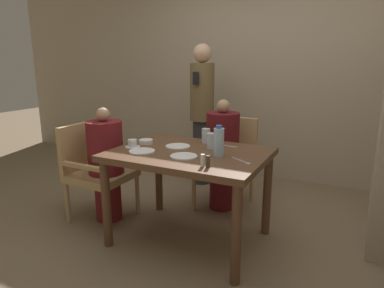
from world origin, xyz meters
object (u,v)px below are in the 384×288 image
glass_tall_mid (211,141)px  plate_dessert_center (178,146)px  diner_in_far_chair (222,154)px  standing_host (202,111)px  chair_left_side (95,167)px  bowl_small (146,142)px  plate_main_left (142,151)px  water_bottle (219,142)px  diner_in_left_chair (106,163)px  plate_main_right (184,156)px  teacup_with_saucer (133,144)px  glass_tall_near (206,136)px  chair_far_side (227,158)px

glass_tall_mid → plate_dessert_center: bearing=-163.3°
diner_in_far_chair → plate_dessert_center: diner_in_far_chair is taller
standing_host → plate_dessert_center: 1.27m
chair_left_side → glass_tall_mid: same height
bowl_small → plate_dessert_center: bearing=3.9°
plate_main_left → bowl_small: bowl_small is taller
water_bottle → bowl_small: bearing=173.8°
diner_in_far_chair → water_bottle: diner_in_far_chair is taller
plate_dessert_center → bowl_small: size_ratio=1.71×
bowl_small → water_bottle: 0.72m
diner_in_left_chair → diner_in_far_chair: size_ratio=0.96×
diner_in_left_chair → plate_main_right: bearing=-10.4°
diner_in_far_chair → plate_main_right: 0.89m
chair_left_side → plate_dessert_center: 0.90m
plate_dessert_center → teacup_with_saucer: (-0.33, -0.17, 0.02)m
standing_host → water_bottle: standing_host is taller
plate_main_right → glass_tall_mid: glass_tall_mid is taller
plate_main_right → teacup_with_saucer: size_ratio=1.66×
glass_tall_near → diner_in_left_chair: bearing=-160.1°
water_bottle → glass_tall_mid: bearing=127.8°
plate_main_left → water_bottle: bearing=15.8°
diner_in_far_chair → glass_tall_mid: (0.12, -0.55, 0.26)m
chair_far_side → diner_in_far_chair: 0.16m
teacup_with_saucer → chair_far_side: bearing=63.0°
chair_far_side → standing_host: standing_host is taller
chair_left_side → bowl_small: (0.55, 0.06, 0.29)m
diner_in_left_chair → plate_main_right: diner_in_left_chair is taller
diner_in_far_chair → plate_dessert_center: size_ratio=5.42×
plate_dessert_center → bowl_small: bowl_small is taller
plate_dessert_center → glass_tall_mid: 0.28m
plate_dessert_center → chair_far_side: bearing=79.1°
plate_main_right → glass_tall_mid: bearing=75.6°
chair_left_side → plate_main_left: size_ratio=4.38×
chair_far_side → glass_tall_mid: 0.77m
bowl_small → chair_left_side: bearing=-174.2°
plate_main_right → glass_tall_near: size_ratio=1.60×
plate_main_right → glass_tall_mid: (0.08, 0.32, 0.06)m
chair_left_side → diner_in_left_chair: 0.15m
chair_far_side → water_bottle: (0.26, -0.87, 0.38)m
diner_in_left_chair → bowl_small: 0.47m
chair_far_side → diner_in_left_chair: bearing=-135.5°
diner_in_far_chair → teacup_with_saucer: 0.96m
diner_in_far_chair → chair_left_side: bearing=-144.8°
plate_main_right → bowl_small: 0.54m
plate_main_left → glass_tall_mid: size_ratio=1.60×
chair_far_side → diner_in_far_chair: (-0.00, -0.14, 0.07)m
chair_left_side → glass_tall_near: same height
plate_main_left → plate_main_right: size_ratio=1.00×
plate_main_right → plate_dessert_center: 0.30m
diner_in_left_chair → standing_host: (0.36, 1.29, 0.34)m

